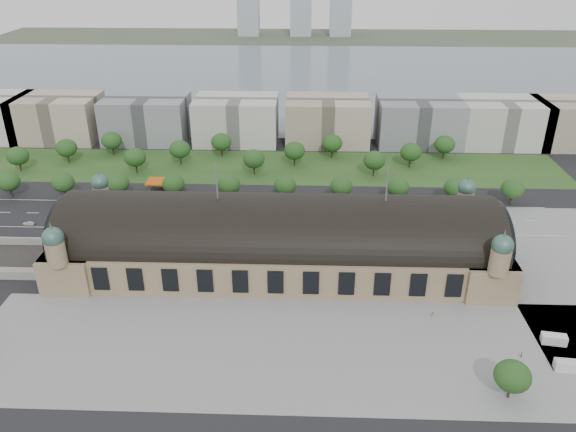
{
  "coord_description": "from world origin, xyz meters",
  "views": [
    {
      "loc": [
        9.05,
        -166.46,
        102.68
      ],
      "look_at": [
        2.76,
        10.94,
        14.0
      ],
      "focal_mm": 35.0,
      "sensor_mm": 36.0,
      "label": 1
    }
  ],
  "objects_px": {
    "parked_car_0": "(142,233)",
    "parked_car_5": "(215,234)",
    "traffic_car_0": "(29,223)",
    "parked_car_1": "(84,227)",
    "van_south": "(567,366)",
    "pedestrian_0": "(433,315)",
    "parked_car_2": "(183,229)",
    "parked_car_3": "(188,229)",
    "petrol_station": "(167,182)",
    "parked_car_4": "(216,229)",
    "parked_car_6": "(224,230)",
    "traffic_car_5": "(383,217)",
    "traffic_car_1": "(95,208)",
    "traffic_car_2": "(166,213)",
    "bus_west": "(236,219)",
    "bus_east": "(321,223)",
    "traffic_car_3": "(221,213)",
    "bus_mid": "(311,222)",
    "traffic_car_4": "(339,219)",
    "pedestrian_1": "(521,355)",
    "traffic_car_6": "(462,221)",
    "van_east": "(552,339)"
  },
  "relations": [
    {
      "from": "traffic_car_0",
      "to": "pedestrian_0",
      "type": "bearing_deg",
      "value": 77.13
    },
    {
      "from": "parked_car_1",
      "to": "parked_car_0",
      "type": "bearing_deg",
      "value": 59.29
    },
    {
      "from": "bus_west",
      "to": "parked_car_4",
      "type": "bearing_deg",
      "value": 137.26
    },
    {
      "from": "pedestrian_0",
      "to": "traffic_car_2",
      "type": "bearing_deg",
      "value": 123.92
    },
    {
      "from": "traffic_car_4",
      "to": "bus_mid",
      "type": "distance_m",
      "value": 12.14
    },
    {
      "from": "traffic_car_3",
      "to": "bus_west",
      "type": "distance_m",
      "value": 10.02
    },
    {
      "from": "parked_car_5",
      "to": "pedestrian_1",
      "type": "relative_size",
      "value": 3.38
    },
    {
      "from": "parked_car_6",
      "to": "traffic_car_0",
      "type": "bearing_deg",
      "value": -113.56
    },
    {
      "from": "parked_car_6",
      "to": "bus_east",
      "type": "distance_m",
      "value": 38.06
    },
    {
      "from": "parked_car_3",
      "to": "bus_east",
      "type": "bearing_deg",
      "value": 64.14
    },
    {
      "from": "traffic_car_3",
      "to": "van_south",
      "type": "xyz_separation_m",
      "value": [
        104.12,
        -88.59,
        0.67
      ]
    },
    {
      "from": "traffic_car_3",
      "to": "parked_car_5",
      "type": "xyz_separation_m",
      "value": [
        0.45,
        -17.93,
        0.02
      ]
    },
    {
      "from": "traffic_car_0",
      "to": "parked_car_1",
      "type": "distance_m",
      "value": 23.4
    },
    {
      "from": "van_south",
      "to": "traffic_car_2",
      "type": "bearing_deg",
      "value": 150.26
    },
    {
      "from": "parked_car_3",
      "to": "van_south",
      "type": "xyz_separation_m",
      "value": [
        115.19,
        -74.66,
        0.79
      ]
    },
    {
      "from": "parked_car_3",
      "to": "parked_car_6",
      "type": "height_order",
      "value": "parked_car_6"
    },
    {
      "from": "parked_car_1",
      "to": "petrol_station",
      "type": "bearing_deg",
      "value": 128.29
    },
    {
      "from": "traffic_car_6",
      "to": "parked_car_6",
      "type": "distance_m",
      "value": 94.55
    },
    {
      "from": "parked_car_2",
      "to": "van_south",
      "type": "distance_m",
      "value": 138.93
    },
    {
      "from": "parked_car_0",
      "to": "parked_car_5",
      "type": "height_order",
      "value": "parked_car_5"
    },
    {
      "from": "petrol_station",
      "to": "traffic_car_0",
      "type": "height_order",
      "value": "petrol_station"
    },
    {
      "from": "van_south",
      "to": "traffic_car_0",
      "type": "bearing_deg",
      "value": 161.9
    },
    {
      "from": "traffic_car_0",
      "to": "bus_mid",
      "type": "height_order",
      "value": "bus_mid"
    },
    {
      "from": "petrol_station",
      "to": "bus_west",
      "type": "distance_m",
      "value": 48.5
    },
    {
      "from": "petrol_station",
      "to": "traffic_car_1",
      "type": "xyz_separation_m",
      "value": [
        -25.4,
        -22.69,
        -2.31
      ]
    },
    {
      "from": "traffic_car_0",
      "to": "parked_car_0",
      "type": "bearing_deg",
      "value": 89.82
    },
    {
      "from": "traffic_car_3",
      "to": "parked_car_2",
      "type": "height_order",
      "value": "traffic_car_3"
    },
    {
      "from": "van_south",
      "to": "pedestrian_0",
      "type": "xyz_separation_m",
      "value": [
        -30.67,
        22.02,
        -0.58
      ]
    },
    {
      "from": "parked_car_4",
      "to": "parked_car_6",
      "type": "distance_m",
      "value": 3.42
    },
    {
      "from": "petrol_station",
      "to": "parked_car_1",
      "type": "relative_size",
      "value": 2.77
    },
    {
      "from": "parked_car_2",
      "to": "parked_car_3",
      "type": "distance_m",
      "value": 1.96
    },
    {
      "from": "parked_car_5",
      "to": "pedestrian_0",
      "type": "distance_m",
      "value": 87.72
    },
    {
      "from": "traffic_car_5",
      "to": "petrol_station",
      "type": "bearing_deg",
      "value": 78.37
    },
    {
      "from": "traffic_car_5",
      "to": "bus_mid",
      "type": "height_order",
      "value": "bus_mid"
    },
    {
      "from": "parked_car_1",
      "to": "pedestrian_0",
      "type": "height_order",
      "value": "pedestrian_0"
    },
    {
      "from": "petrol_station",
      "to": "bus_west",
      "type": "bearing_deg",
      "value": -43.36
    },
    {
      "from": "traffic_car_3",
      "to": "parked_car_3",
      "type": "relative_size",
      "value": 1.39
    },
    {
      "from": "traffic_car_3",
      "to": "pedestrian_1",
      "type": "relative_size",
      "value": 3.14
    },
    {
      "from": "traffic_car_2",
      "to": "petrol_station",
      "type": "bearing_deg",
      "value": -168.57
    },
    {
      "from": "bus_west",
      "to": "traffic_car_0",
      "type": "bearing_deg",
      "value": 96.27
    },
    {
      "from": "traffic_car_0",
      "to": "parked_car_4",
      "type": "relative_size",
      "value": 0.94
    },
    {
      "from": "van_south",
      "to": "parked_car_2",
      "type": "bearing_deg",
      "value": 152.63
    },
    {
      "from": "parked_car_5",
      "to": "van_east",
      "type": "bearing_deg",
      "value": 23.89
    },
    {
      "from": "traffic_car_0",
      "to": "van_south",
      "type": "height_order",
      "value": "van_south"
    },
    {
      "from": "traffic_car_3",
      "to": "traffic_car_2",
      "type": "bearing_deg",
      "value": 90.14
    },
    {
      "from": "traffic_car_1",
      "to": "traffic_car_2",
      "type": "height_order",
      "value": "traffic_car_2"
    },
    {
      "from": "van_east",
      "to": "parked_car_3",
      "type": "bearing_deg",
      "value": 159.84
    },
    {
      "from": "traffic_car_5",
      "to": "bus_east",
      "type": "distance_m",
      "value": 26.5
    },
    {
      "from": "bus_east",
      "to": "van_east",
      "type": "xyz_separation_m",
      "value": [
        63.6,
        -68.36,
        -0.32
      ]
    },
    {
      "from": "traffic_car_1",
      "to": "parked_car_4",
      "type": "height_order",
      "value": "parked_car_4"
    }
  ]
}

